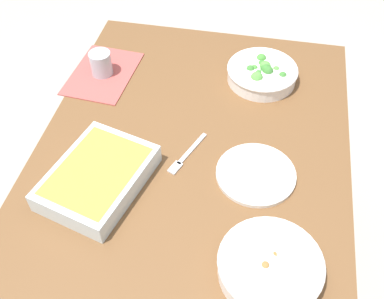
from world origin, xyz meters
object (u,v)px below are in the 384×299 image
at_px(drink_cup, 101,65).
at_px(side_plate, 256,174).
at_px(broccoli_bowl, 262,73).
at_px(baking_dish, 98,177).
at_px(stew_bowl, 270,266).
at_px(spoon_by_stew, 270,256).
at_px(fork_on_table, 186,156).

bearing_deg(drink_cup, side_plate, 58.38).
height_order(broccoli_bowl, baking_dish, broccoli_bowl).
xyz_separation_m(baking_dish, side_plate, (-0.11, 0.41, -0.03)).
distance_m(stew_bowl, side_plate, 0.29).
height_order(stew_bowl, side_plate, stew_bowl).
xyz_separation_m(spoon_by_stew, fork_on_table, (-0.27, -0.26, -0.00)).
relative_size(baking_dish, spoon_by_stew, 1.98).
bearing_deg(drink_cup, stew_bowl, 44.39).
height_order(broccoli_bowl, fork_on_table, broccoli_bowl).
relative_size(baking_dish, side_plate, 1.58).
height_order(drink_cup, spoon_by_stew, drink_cup).
bearing_deg(side_plate, spoon_by_stew, 13.77).
relative_size(stew_bowl, broccoli_bowl, 1.04).
height_order(broccoli_bowl, side_plate, broccoli_bowl).
bearing_deg(side_plate, fork_on_table, -98.47).
relative_size(stew_bowl, spoon_by_stew, 1.39).
bearing_deg(fork_on_table, broccoli_bowl, 154.70).
bearing_deg(baking_dish, drink_cup, -162.55).
relative_size(drink_cup, side_plate, 0.39).
distance_m(baking_dish, fork_on_table, 0.25).
xyz_separation_m(stew_bowl, broccoli_bowl, (-0.70, -0.08, -0.00)).
xyz_separation_m(broccoli_bowl, side_plate, (0.41, 0.02, -0.02)).
relative_size(side_plate, spoon_by_stew, 1.25).
height_order(broccoli_bowl, drink_cup, drink_cup).
distance_m(broccoli_bowl, baking_dish, 0.65).
height_order(baking_dish, fork_on_table, baking_dish).
bearing_deg(stew_bowl, drink_cup, -135.61).
distance_m(drink_cup, side_plate, 0.65).
relative_size(drink_cup, fork_on_table, 0.50).
xyz_separation_m(broccoli_bowl, baking_dish, (0.52, -0.39, 0.00)).
bearing_deg(spoon_by_stew, side_plate, -166.23).
distance_m(stew_bowl, broccoli_bowl, 0.70).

